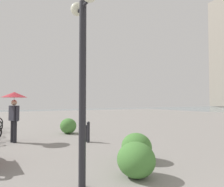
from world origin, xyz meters
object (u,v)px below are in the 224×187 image
(lamppost, at_px, (83,57))
(bollard_near, at_px, (88,131))
(pedestrian, at_px, (14,103))
(bollard_mid, at_px, (86,133))

(lamppost, distance_m, bollard_near, 4.84)
(lamppost, distance_m, pedestrian, 5.57)
(lamppost, bearing_deg, pedestrian, 9.65)
(bollard_mid, bearing_deg, pedestrian, 65.30)
(bollard_mid, bearing_deg, lamppost, 157.83)
(pedestrian, bearing_deg, bollard_near, -117.90)
(lamppost, height_order, bollard_near, lamppost)
(pedestrian, distance_m, bollard_mid, 3.15)
(bollard_near, height_order, bollard_mid, bollard_near)
(pedestrian, relative_size, bollard_near, 2.41)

